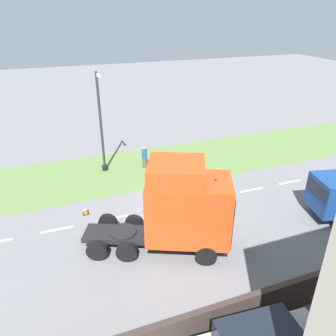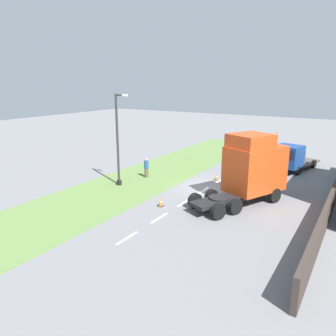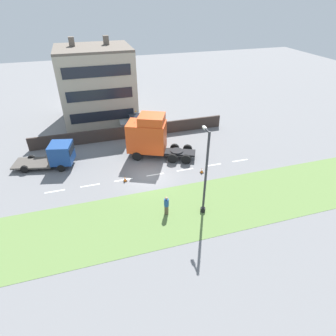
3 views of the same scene
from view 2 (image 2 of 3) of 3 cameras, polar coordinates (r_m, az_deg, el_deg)
The scene contains 10 objects.
ground_plane at distance 26.55m, azimuth 6.91°, elevation -3.46°, with size 120.00×120.00×0.00m, color slate.
grass_verge at distance 29.44m, azimuth -3.73°, elevation -1.55°, with size 7.00×44.00×0.01m.
lane_markings at distance 25.95m, azimuth 6.25°, elevation -3.87°, with size 0.16×21.00×0.00m.
boundary_wall at distance 24.19m, azimuth 26.72°, elevation -4.85°, with size 0.25×24.00×1.57m.
lorry_cab at distance 23.56m, azimuth 14.45°, elevation 0.01°, with size 5.19×7.49×4.99m.
flatbed_truck at distance 32.83m, azimuth 20.56°, elevation 1.72°, with size 3.56×6.48×2.60m.
lamp_post at distance 26.57m, azimuth -8.66°, elevation 3.90°, with size 1.32×0.41×7.38m.
pedestrian at distance 29.06m, azimuth -3.79°, elevation -0.02°, with size 0.39×0.39×1.75m.
traffic_cone_lead at distance 28.66m, azimuth 8.45°, elevation -1.56°, with size 0.36×0.36×0.58m.
traffic_cone_trailing at distance 22.50m, azimuth -1.30°, elevation -5.98°, with size 0.36×0.36×0.58m.
Camera 2 is at (10.48, -22.97, 8.23)m, focal length 35.00 mm.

